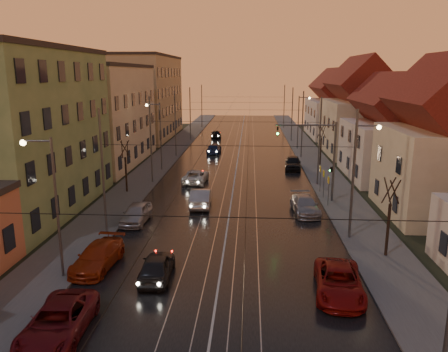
% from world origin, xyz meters
% --- Properties ---
extents(ground, '(160.00, 160.00, 0.00)m').
position_xyz_m(ground, '(0.00, 0.00, 0.00)').
color(ground, black).
rests_on(ground, ground).
extents(road, '(16.00, 120.00, 0.04)m').
position_xyz_m(road, '(0.00, 40.00, 0.02)').
color(road, black).
rests_on(road, ground).
extents(sidewalk_left, '(4.00, 120.00, 0.15)m').
position_xyz_m(sidewalk_left, '(-10.00, 40.00, 0.07)').
color(sidewalk_left, '#4C4C4C').
rests_on(sidewalk_left, ground).
extents(sidewalk_right, '(4.00, 120.00, 0.15)m').
position_xyz_m(sidewalk_right, '(10.00, 40.00, 0.07)').
color(sidewalk_right, '#4C4C4C').
rests_on(sidewalk_right, ground).
extents(tram_rail_0, '(0.06, 120.00, 0.03)m').
position_xyz_m(tram_rail_0, '(-2.20, 40.00, 0.06)').
color(tram_rail_0, gray).
rests_on(tram_rail_0, road).
extents(tram_rail_1, '(0.06, 120.00, 0.03)m').
position_xyz_m(tram_rail_1, '(-0.77, 40.00, 0.06)').
color(tram_rail_1, gray).
rests_on(tram_rail_1, road).
extents(tram_rail_2, '(0.06, 120.00, 0.03)m').
position_xyz_m(tram_rail_2, '(0.77, 40.00, 0.06)').
color(tram_rail_2, gray).
rests_on(tram_rail_2, road).
extents(tram_rail_3, '(0.06, 120.00, 0.03)m').
position_xyz_m(tram_rail_3, '(2.20, 40.00, 0.06)').
color(tram_rail_3, gray).
rests_on(tram_rail_3, road).
extents(apartment_left_1, '(10.00, 18.00, 13.00)m').
position_xyz_m(apartment_left_1, '(-17.50, 14.00, 6.50)').
color(apartment_left_1, '#597D4F').
rests_on(apartment_left_1, ground).
extents(apartment_left_2, '(10.00, 20.00, 12.00)m').
position_xyz_m(apartment_left_2, '(-17.50, 34.00, 6.00)').
color(apartment_left_2, '#B6AA8C').
rests_on(apartment_left_2, ground).
extents(apartment_left_3, '(10.00, 24.00, 14.00)m').
position_xyz_m(apartment_left_3, '(-17.50, 58.00, 7.00)').
color(apartment_left_3, tan).
rests_on(apartment_left_3, ground).
extents(house_right_1, '(8.67, 10.20, 10.80)m').
position_xyz_m(house_right_1, '(17.00, 15.00, 5.45)').
color(house_right_1, beige).
rests_on(house_right_1, ground).
extents(house_right_2, '(9.18, 12.24, 9.20)m').
position_xyz_m(house_right_2, '(17.00, 28.00, 4.64)').
color(house_right_2, silver).
rests_on(house_right_2, ground).
extents(house_right_3, '(9.18, 14.28, 11.50)m').
position_xyz_m(house_right_3, '(17.00, 43.00, 5.80)').
color(house_right_3, beige).
rests_on(house_right_3, ground).
extents(house_right_4, '(9.18, 16.32, 10.00)m').
position_xyz_m(house_right_4, '(17.00, 61.00, 5.05)').
color(house_right_4, silver).
rests_on(house_right_4, ground).
extents(catenary_pole_l_1, '(0.16, 0.16, 9.00)m').
position_xyz_m(catenary_pole_l_1, '(-8.60, 9.00, 4.50)').
color(catenary_pole_l_1, '#595B60').
rests_on(catenary_pole_l_1, ground).
extents(catenary_pole_r_1, '(0.16, 0.16, 9.00)m').
position_xyz_m(catenary_pole_r_1, '(8.60, 9.00, 4.50)').
color(catenary_pole_r_1, '#595B60').
rests_on(catenary_pole_r_1, ground).
extents(catenary_pole_l_2, '(0.16, 0.16, 9.00)m').
position_xyz_m(catenary_pole_l_2, '(-8.60, 24.00, 4.50)').
color(catenary_pole_l_2, '#595B60').
rests_on(catenary_pole_l_2, ground).
extents(catenary_pole_r_2, '(0.16, 0.16, 9.00)m').
position_xyz_m(catenary_pole_r_2, '(8.60, 24.00, 4.50)').
color(catenary_pole_r_2, '#595B60').
rests_on(catenary_pole_r_2, ground).
extents(catenary_pole_l_3, '(0.16, 0.16, 9.00)m').
position_xyz_m(catenary_pole_l_3, '(-8.60, 39.00, 4.50)').
color(catenary_pole_l_3, '#595B60').
rests_on(catenary_pole_l_3, ground).
extents(catenary_pole_r_3, '(0.16, 0.16, 9.00)m').
position_xyz_m(catenary_pole_r_3, '(8.60, 39.00, 4.50)').
color(catenary_pole_r_3, '#595B60').
rests_on(catenary_pole_r_3, ground).
extents(catenary_pole_l_4, '(0.16, 0.16, 9.00)m').
position_xyz_m(catenary_pole_l_4, '(-8.60, 54.00, 4.50)').
color(catenary_pole_l_4, '#595B60').
rests_on(catenary_pole_l_4, ground).
extents(catenary_pole_r_4, '(0.16, 0.16, 9.00)m').
position_xyz_m(catenary_pole_r_4, '(8.60, 54.00, 4.50)').
color(catenary_pole_r_4, '#595B60').
rests_on(catenary_pole_r_4, ground).
extents(catenary_pole_l_5, '(0.16, 0.16, 9.00)m').
position_xyz_m(catenary_pole_l_5, '(-8.60, 72.00, 4.50)').
color(catenary_pole_l_5, '#595B60').
rests_on(catenary_pole_l_5, ground).
extents(catenary_pole_r_5, '(0.16, 0.16, 9.00)m').
position_xyz_m(catenary_pole_r_5, '(8.60, 72.00, 4.50)').
color(catenary_pole_r_5, '#595B60').
rests_on(catenary_pole_r_5, ground).
extents(street_lamp_0, '(1.75, 0.32, 8.00)m').
position_xyz_m(street_lamp_0, '(-9.10, 2.00, 4.89)').
color(street_lamp_0, '#595B60').
rests_on(street_lamp_0, ground).
extents(street_lamp_1, '(1.75, 0.32, 8.00)m').
position_xyz_m(street_lamp_1, '(9.10, 10.00, 4.89)').
color(street_lamp_1, '#595B60').
rests_on(street_lamp_1, ground).
extents(street_lamp_2, '(1.75, 0.32, 8.00)m').
position_xyz_m(street_lamp_2, '(-9.10, 30.00, 4.89)').
color(street_lamp_2, '#595B60').
rests_on(street_lamp_2, ground).
extents(street_lamp_3, '(1.75, 0.32, 8.00)m').
position_xyz_m(street_lamp_3, '(9.10, 46.00, 4.89)').
color(street_lamp_3, '#595B60').
rests_on(street_lamp_3, ground).
extents(traffic_light_mast, '(5.30, 0.32, 7.20)m').
position_xyz_m(traffic_light_mast, '(7.99, 18.00, 4.60)').
color(traffic_light_mast, '#595B60').
rests_on(traffic_light_mast, ground).
extents(bare_tree_0, '(1.09, 1.09, 5.11)m').
position_xyz_m(bare_tree_0, '(-10.20, 20.00, 2.49)').
color(bare_tree_0, black).
rests_on(bare_tree_0, ground).
extents(bare_tree_1, '(1.09, 1.09, 5.11)m').
position_xyz_m(bare_tree_1, '(10.20, 6.00, 2.49)').
color(bare_tree_1, black).
rests_on(bare_tree_1, ground).
extents(bare_tree_2, '(1.09, 1.09, 5.11)m').
position_xyz_m(bare_tree_2, '(10.40, 34.00, 2.49)').
color(bare_tree_2, black).
rests_on(bare_tree_2, ground).
extents(driving_car_0, '(1.86, 4.28, 1.44)m').
position_xyz_m(driving_car_0, '(-3.52, 2.34, 0.72)').
color(driving_car_0, black).
rests_on(driving_car_0, ground).
extents(driving_car_1, '(1.86, 4.85, 1.58)m').
position_xyz_m(driving_car_1, '(-2.58, 16.12, 0.79)').
color(driving_car_1, '#A4A5AA').
rests_on(driving_car_1, ground).
extents(driving_car_2, '(2.52, 5.08, 1.38)m').
position_xyz_m(driving_car_2, '(-4.06, 24.38, 0.69)').
color(driving_car_2, '#BABABA').
rests_on(driving_car_2, ground).
extents(driving_car_3, '(1.94, 4.68, 1.35)m').
position_xyz_m(driving_car_3, '(-3.57, 41.89, 0.68)').
color(driving_car_3, '#18244A').
rests_on(driving_car_3, ground).
extents(driving_car_4, '(2.19, 4.49, 1.47)m').
position_xyz_m(driving_car_4, '(-4.43, 56.94, 0.74)').
color(driving_car_4, black).
rests_on(driving_car_4, ground).
extents(parked_left_1, '(2.60, 5.27, 1.44)m').
position_xyz_m(parked_left_1, '(-6.64, -3.48, 0.72)').
color(parked_left_1, '#5B0F16').
rests_on(parked_left_1, ground).
extents(parked_left_2, '(2.36, 5.00, 1.41)m').
position_xyz_m(parked_left_2, '(-7.29, 3.47, 0.70)').
color(parked_left_2, '#972B0F').
rests_on(parked_left_2, ground).
extents(parked_left_3, '(1.93, 4.42, 1.48)m').
position_xyz_m(parked_left_3, '(-7.07, 11.54, 0.74)').
color(parked_left_3, '#A3A3A9').
rests_on(parked_left_3, ground).
extents(parked_right_0, '(2.90, 5.38, 1.43)m').
position_xyz_m(parked_right_0, '(6.32, 1.04, 0.72)').
color(parked_right_0, maroon).
rests_on(parked_right_0, ground).
extents(parked_right_1, '(2.30, 4.94, 1.40)m').
position_xyz_m(parked_right_1, '(6.20, 14.68, 0.70)').
color(parked_right_1, '#9A999E').
rests_on(parked_right_1, ground).
extents(parked_right_2, '(2.24, 4.76, 1.58)m').
position_xyz_m(parked_right_2, '(6.80, 31.76, 0.79)').
color(parked_right_2, black).
rests_on(parked_right_2, ground).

